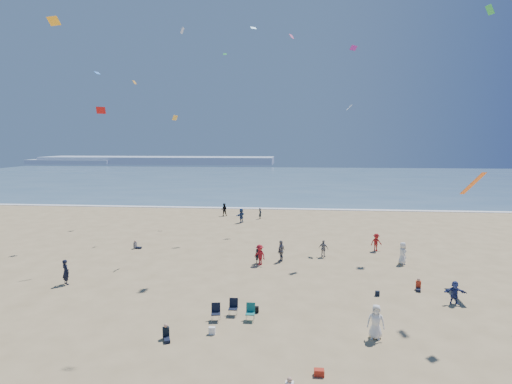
{
  "coord_description": "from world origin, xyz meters",
  "views": [
    {
      "loc": [
        4.23,
        -16.15,
        10.38
      ],
      "look_at": [
        2.0,
        8.0,
        7.31
      ],
      "focal_mm": 28.0,
      "sensor_mm": 36.0,
      "label": 1
    }
  ],
  "objects": [
    {
      "name": "black_backpack",
      "position": [
        2.11,
        7.03,
        0.19
      ],
      "size": [
        0.3,
        0.22,
        0.38
      ],
      "primitive_type": "cube",
      "color": "black",
      "rests_on": "ground"
    },
    {
      "name": "headland_far",
      "position": [
        -60.0,
        170.0,
        1.6
      ],
      "size": [
        110.0,
        20.0,
        3.2
      ],
      "primitive_type": "cube",
      "color": "#7A8EA8",
      "rests_on": "ground"
    },
    {
      "name": "seated_group",
      "position": [
        2.16,
        5.74,
        0.42
      ],
      "size": [
        25.01,
        27.73,
        0.84
      ],
      "color": "white",
      "rests_on": "ground"
    },
    {
      "name": "navy_bag",
      "position": [
        10.04,
        10.43,
        0.17
      ],
      "size": [
        0.28,
        0.18,
        0.34
      ],
      "primitive_type": "cube",
      "color": "black",
      "rests_on": "ground"
    },
    {
      "name": "ocean",
      "position": [
        0.0,
        95.0,
        0.03
      ],
      "size": [
        220.0,
        100.0,
        0.06
      ],
      "primitive_type": "cube",
      "color": "#476B84",
      "rests_on": "ground"
    },
    {
      "name": "surf_line",
      "position": [
        0.0,
        45.0,
        0.04
      ],
      "size": [
        220.0,
        1.2,
        0.08
      ],
      "primitive_type": "cube",
      "color": "white",
      "rests_on": "ground"
    },
    {
      "name": "headland_near",
      "position": [
        -100.0,
        165.0,
        1.0
      ],
      "size": [
        40.0,
        14.0,
        2.0
      ],
      "primitive_type": "cube",
      "color": "#7A8EA8",
      "rests_on": "ground"
    },
    {
      "name": "ground",
      "position": [
        0.0,
        0.0,
        0.0
      ],
      "size": [
        220.0,
        220.0,
        0.0
      ],
      "primitive_type": "plane",
      "color": "tan",
      "rests_on": "ground"
    },
    {
      "name": "kites_aloft",
      "position": [
        9.42,
        12.72,
        13.8
      ],
      "size": [
        35.6,
        43.17,
        28.9
      ],
      "color": "silver",
      "rests_on": "ground"
    },
    {
      "name": "chair_cluster",
      "position": [
        0.83,
        6.01,
        0.5
      ],
      "size": [
        2.64,
        1.44,
        1.0
      ],
      "color": "black",
      "rests_on": "ground"
    },
    {
      "name": "white_tote",
      "position": [
        -0.03,
        4.06,
        0.2
      ],
      "size": [
        0.35,
        0.2,
        0.4
      ],
      "primitive_type": "cube",
      "color": "white",
      "rests_on": "ground"
    },
    {
      "name": "standing_flyers",
      "position": [
        2.77,
        17.68,
        0.88
      ],
      "size": [
        32.63,
        49.57,
        1.9
      ],
      "color": "black",
      "rests_on": "ground"
    },
    {
      "name": "cooler",
      "position": [
        5.51,
        0.68,
        0.15
      ],
      "size": [
        0.45,
        0.3,
        0.3
      ],
      "primitive_type": "cube",
      "color": "#AF2919",
      "rests_on": "ground"
    }
  ]
}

